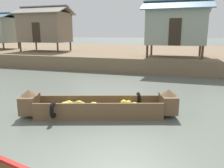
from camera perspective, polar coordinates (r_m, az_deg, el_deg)
name	(u,v)px	position (r m, az deg, el deg)	size (l,w,h in m)	color
ground_plane	(137,83)	(12.78, 6.41, 0.35)	(300.00, 300.00, 0.00)	#596056
riverbank_strip	(159,54)	(25.11, 11.95, 7.40)	(160.00, 20.00, 1.04)	#756047
banana_boat	(100,106)	(7.60, -3.12, -5.70)	(5.17, 2.49, 0.90)	brown
stilt_house_mid_left	(45,27)	(23.36, -16.74, 13.75)	(5.17, 3.40, 4.28)	#4C3826
stilt_house_mid_right	(176,26)	(17.36, 15.97, 13.99)	(4.80, 3.23, 4.03)	#4C3826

